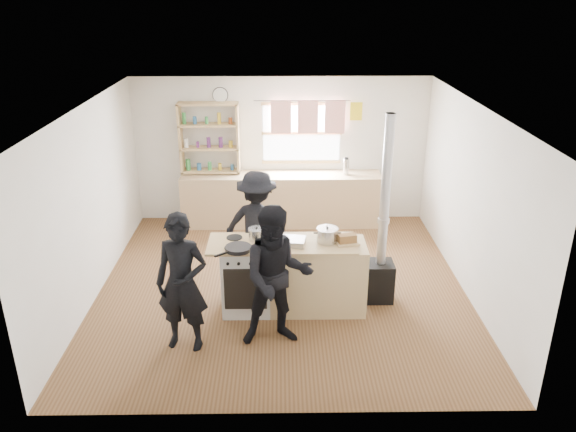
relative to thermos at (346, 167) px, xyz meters
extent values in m
cube|color=brown|center=(-1.10, -2.22, -1.04)|extent=(5.00, 5.00, 0.01)
cube|color=tan|center=(-1.10, 0.00, -0.59)|extent=(3.40, 0.55, 0.90)
cube|color=tan|center=(-2.30, 0.12, -0.10)|extent=(1.00, 0.28, 0.03)
cube|color=tan|center=(-2.30, 0.12, 0.30)|extent=(1.00, 0.28, 0.03)
cube|color=tan|center=(-2.30, 0.12, 0.70)|extent=(1.00, 0.28, 0.03)
cube|color=tan|center=(-2.30, 0.12, 1.05)|extent=(1.00, 0.28, 0.03)
cube|color=tan|center=(-2.78, 0.12, 0.46)|extent=(0.04, 0.28, 1.20)
cube|color=tan|center=(-1.82, 0.12, 0.46)|extent=(0.04, 0.28, 1.20)
cylinder|color=silver|center=(0.00, 0.00, 0.00)|extent=(0.10, 0.10, 0.27)
cube|color=white|center=(-1.55, -2.77, -0.59)|extent=(0.60, 0.60, 0.90)
cube|color=tan|center=(-0.65, -2.77, -0.59)|extent=(1.20, 0.60, 0.90)
cube|color=tan|center=(-1.10, -2.77, -0.12)|extent=(1.84, 0.64, 0.03)
cylinder|color=black|center=(-1.62, -2.98, -0.08)|extent=(0.45, 0.45, 0.05)
cylinder|color=#2E551D|center=(-1.62, -2.98, -0.07)|extent=(0.29, 0.29, 0.02)
cube|color=silver|center=(-1.00, -2.81, -0.07)|extent=(0.41, 0.31, 0.08)
cube|color=brown|center=(-1.00, -2.81, -0.05)|extent=(0.35, 0.26, 0.02)
cylinder|color=silver|center=(-1.41, -2.67, -0.04)|extent=(0.20, 0.20, 0.14)
cylinder|color=silver|center=(-1.41, -2.67, 0.04)|extent=(0.21, 0.21, 0.01)
sphere|color=black|center=(-1.41, -2.67, 0.05)|extent=(0.03, 0.03, 0.03)
cylinder|color=#B2B2B5|center=(-0.54, -2.75, -0.02)|extent=(0.26, 0.26, 0.17)
cylinder|color=#B2B2B5|center=(-0.54, -2.75, 0.07)|extent=(0.27, 0.27, 0.01)
sphere|color=black|center=(-0.54, -2.75, 0.08)|extent=(0.03, 0.03, 0.03)
cube|color=tan|center=(-0.30, -2.81, -0.10)|extent=(0.32, 0.26, 0.02)
cube|color=olive|center=(-0.30, -2.81, -0.04)|extent=(0.24, 0.16, 0.10)
cube|color=black|center=(0.19, -2.57, -0.77)|extent=(0.35, 0.35, 0.53)
cylinder|color=#ADADB2|center=(0.19, -2.57, 0.48)|extent=(0.12, 0.12, 1.97)
imported|color=black|center=(-2.21, -3.58, -0.22)|extent=(0.65, 0.49, 1.64)
imported|color=black|center=(-1.16, -3.50, -0.19)|extent=(0.90, 0.74, 1.69)
imported|color=black|center=(-1.44, -1.85, -0.26)|extent=(1.14, 0.87, 1.56)
camera|label=1|loc=(-1.11, -9.06, 2.86)|focal=35.00mm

